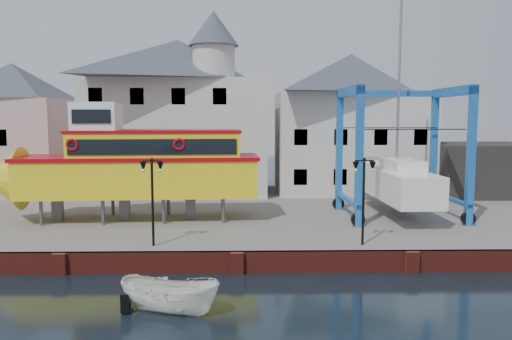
{
  "coord_description": "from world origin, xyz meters",
  "views": [
    {
      "loc": [
        0.43,
        -22.11,
        7.11
      ],
      "look_at": [
        1.0,
        7.0,
        4.0
      ],
      "focal_mm": 35.0,
      "sensor_mm": 36.0,
      "label": 1
    }
  ],
  "objects": [
    {
      "name": "ground",
      "position": [
        0.0,
        0.0,
        0.0
      ],
      "size": [
        140.0,
        140.0,
        0.0
      ],
      "primitive_type": "plane",
      "color": "black",
      "rests_on": "ground"
    },
    {
      "name": "hardstanding",
      "position": [
        0.0,
        11.0,
        0.5
      ],
      "size": [
        44.0,
        22.0,
        1.0
      ],
      "primitive_type": "cube",
      "color": "slate",
      "rests_on": "ground"
    },
    {
      "name": "quay_wall",
      "position": [
        -0.0,
        0.1,
        0.5
      ],
      "size": [
        44.0,
        0.47,
        1.0
      ],
      "color": "maroon",
      "rests_on": "ground"
    },
    {
      "name": "building_pink",
      "position": [
        -18.0,
        18.0,
        6.15
      ],
      "size": [
        8.0,
        7.0,
        10.3
      ],
      "color": "#CD9A92",
      "rests_on": "hardstanding"
    },
    {
      "name": "building_white_main",
      "position": [
        -4.87,
        18.39,
        7.34
      ],
      "size": [
        14.0,
        8.3,
        14.0
      ],
      "color": "silver",
      "rests_on": "hardstanding"
    },
    {
      "name": "building_white_right",
      "position": [
        9.0,
        19.0,
        6.6
      ],
      "size": [
        12.0,
        8.0,
        11.2
      ],
      "color": "silver",
      "rests_on": "hardstanding"
    },
    {
      "name": "shed_dark",
      "position": [
        19.0,
        17.0,
        3.0
      ],
      "size": [
        8.0,
        7.0,
        4.0
      ],
      "primitive_type": "cube",
      "color": "black",
      "rests_on": "hardstanding"
    },
    {
      "name": "lamp_post_left",
      "position": [
        -4.0,
        1.2,
        4.17
      ],
      "size": [
        1.12,
        0.32,
        4.2
      ],
      "color": "black",
      "rests_on": "hardstanding"
    },
    {
      "name": "lamp_post_right",
      "position": [
        6.0,
        1.2,
        4.17
      ],
      "size": [
        1.12,
        0.32,
        4.2
      ],
      "color": "black",
      "rests_on": "hardstanding"
    },
    {
      "name": "tour_boat",
      "position": [
        -6.79,
        7.37,
        4.27
      ],
      "size": [
        16.14,
        4.71,
        6.94
      ],
      "rotation": [
        0.0,
        0.0,
        0.06
      ],
      "color": "#59595E",
      "rests_on": "hardstanding"
    },
    {
      "name": "travel_lift",
      "position": [
        9.72,
        8.78,
        3.52
      ],
      "size": [
        7.24,
        10.11,
        15.18
      ],
      "rotation": [
        0.0,
        0.0,
        0.03
      ],
      "color": "#0F41A1",
      "rests_on": "hardstanding"
    },
    {
      "name": "motorboat_a",
      "position": [
        -2.37,
        -4.54,
        0.0
      ],
      "size": [
        4.18,
        2.64,
        1.51
      ],
      "primitive_type": "imported",
      "rotation": [
        0.0,
        0.0,
        1.25
      ],
      "color": "white",
      "rests_on": "ground"
    }
  ]
}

